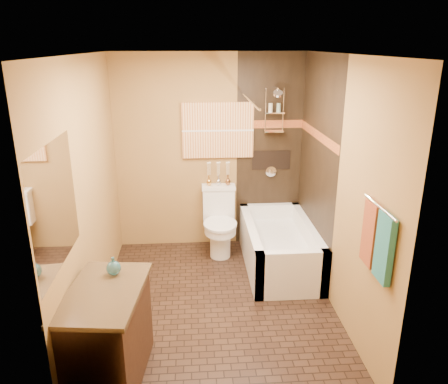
{
  "coord_description": "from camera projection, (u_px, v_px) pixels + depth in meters",
  "views": [
    {
      "loc": [
        -0.21,
        -3.95,
        2.59
      ],
      "look_at": [
        0.11,
        0.4,
        1.1
      ],
      "focal_mm": 35.0,
      "sensor_mm": 36.0,
      "label": 1
    }
  ],
  "objects": [
    {
      "name": "bud_vases",
      "position": [
        218.0,
        173.0,
        5.57
      ],
      "size": [
        0.31,
        0.06,
        0.3
      ],
      "color": "gold",
      "rests_on": "toilet"
    },
    {
      "name": "towel_teal",
      "position": [
        384.0,
        248.0,
        3.17
      ],
      "size": [
        0.05,
        0.22,
        0.52
      ],
      "primitive_type": "cube",
      "color": "#216F69",
      "rests_on": "towel_bar"
    },
    {
      "name": "bathtub",
      "position": [
        279.0,
        250.0,
        5.28
      ],
      "size": [
        0.8,
        1.5,
        0.55
      ],
      "color": "white",
      "rests_on": "floor"
    },
    {
      "name": "vanity_mirror",
      "position": [
        56.0,
        207.0,
        3.07
      ],
      "size": [
        0.01,
        1.0,
        0.9
      ],
      "primitive_type": "cube",
      "color": "white",
      "rests_on": "wall_left"
    },
    {
      "name": "towel_bar",
      "position": [
        380.0,
        207.0,
        3.2
      ],
      "size": [
        0.02,
        0.55,
        0.02
      ],
      "primitive_type": "cylinder",
      "rotation": [
        1.57,
        0.0,
        0.0
      ],
      "color": "silver",
      "rests_on": "wall_right"
    },
    {
      "name": "mosaic_band_right",
      "position": [
        318.0,
        135.0,
        4.85
      ],
      "size": [
        0.01,
        1.5,
        0.1
      ],
      "primitive_type": "cube",
      "color": "maroon",
      "rests_on": "alcove_tile_right"
    },
    {
      "name": "alcove_niche",
      "position": [
        271.0,
        160.0,
        5.66
      ],
      "size": [
        0.5,
        0.01,
        0.25
      ],
      "primitive_type": "cube",
      "color": "black",
      "rests_on": "alcove_tile_back"
    },
    {
      "name": "shower_fixtures",
      "position": [
        274.0,
        122.0,
        5.4
      ],
      "size": [
        0.24,
        0.33,
        1.16
      ],
      "color": "silver",
      "rests_on": "floor"
    },
    {
      "name": "wall_right",
      "position": [
        339.0,
        188.0,
        4.26
      ],
      "size": [
        0.02,
        3.0,
        2.5
      ],
      "primitive_type": "cube",
      "color": "#9E743D",
      "rests_on": "floor"
    },
    {
      "name": "wall_left",
      "position": [
        89.0,
        194.0,
        4.1
      ],
      "size": [
        0.02,
        3.0,
        2.5
      ],
      "primitive_type": "cube",
      "color": "#9E743D",
      "rests_on": "floor"
    },
    {
      "name": "alcove_tile_back",
      "position": [
        269.0,
        152.0,
        5.64
      ],
      "size": [
        0.85,
        0.01,
        2.5
      ],
      "primitive_type": "cube",
      "color": "black",
      "rests_on": "wall_back"
    },
    {
      "name": "alcove_tile_right",
      "position": [
        316.0,
        167.0,
        4.97
      ],
      "size": [
        0.01,
        1.5,
        2.5
      ],
      "primitive_type": "cube",
      "color": "black",
      "rests_on": "wall_right"
    },
    {
      "name": "towel_rust",
      "position": [
        370.0,
        233.0,
        3.41
      ],
      "size": [
        0.05,
        0.22,
        0.52
      ],
      "primitive_type": "cube",
      "color": "maroon",
      "rests_on": "towel_bar"
    },
    {
      "name": "wall_back",
      "position": [
        210.0,
        153.0,
        5.59
      ],
      "size": [
        2.4,
        0.02,
        2.5
      ],
      "primitive_type": "cube",
      "color": "#9E743D",
      "rests_on": "floor"
    },
    {
      "name": "sunset_painting",
      "position": [
        218.0,
        130.0,
        5.48
      ],
      "size": [
        0.9,
        0.04,
        0.7
      ],
      "primitive_type": "cube",
      "color": "#C3642E",
      "rests_on": "wall_back"
    },
    {
      "name": "toilet",
      "position": [
        220.0,
        221.0,
        5.58
      ],
      "size": [
        0.43,
        0.64,
        0.85
      ],
      "rotation": [
        0.0,
        0.0,
        -0.01
      ],
      "color": "white",
      "rests_on": "floor"
    },
    {
      "name": "mosaic_band_back",
      "position": [
        271.0,
        124.0,
        5.51
      ],
      "size": [
        0.85,
        0.01,
        0.1
      ],
      "primitive_type": "cube",
      "color": "maroon",
      "rests_on": "alcove_tile_back"
    },
    {
      "name": "ceiling",
      "position": [
        215.0,
        54.0,
        3.77
      ],
      "size": [
        3.0,
        3.0,
        0.0
      ],
      "primitive_type": "plane",
      "color": "silver",
      "rests_on": "wall_back"
    },
    {
      "name": "floor",
      "position": [
        217.0,
        303.0,
        4.58
      ],
      "size": [
        3.0,
        3.0,
        0.0
      ],
      "primitive_type": "plane",
      "color": "black",
      "rests_on": "ground"
    },
    {
      "name": "wall_front",
      "position": [
        229.0,
        266.0,
        2.76
      ],
      "size": [
        2.4,
        0.02,
        2.5
      ],
      "primitive_type": "cube",
      "color": "#9E743D",
      "rests_on": "floor"
    },
    {
      "name": "vanity",
      "position": [
        107.0,
        335.0,
        3.44
      ],
      "size": [
        0.66,
        0.97,
        0.81
      ],
      "rotation": [
        0.0,
        0.0,
        -0.12
      ],
      "color": "black",
      "rests_on": "floor"
    },
    {
      "name": "curtain_rod",
      "position": [
        249.0,
        99.0,
        4.66
      ],
      "size": [
        0.03,
        1.55,
        0.03
      ],
      "primitive_type": "cylinder",
      "rotation": [
        1.57,
        0.0,
        0.0
      ],
      "color": "silver",
      "rests_on": "wall_back"
    },
    {
      "name": "teal_bottle",
      "position": [
        113.0,
        266.0,
        3.52
      ],
      "size": [
        0.14,
        0.14,
        0.19
      ],
      "primitive_type": null,
      "rotation": [
        0.0,
        0.0,
        0.14
      ],
      "color": "#225D67",
      "rests_on": "vanity"
    }
  ]
}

